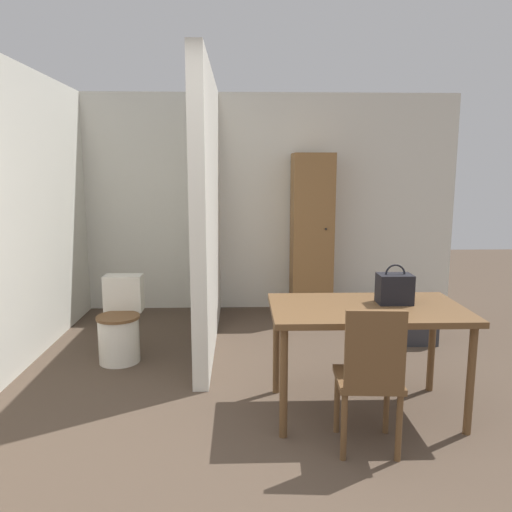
% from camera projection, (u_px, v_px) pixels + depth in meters
% --- Properties ---
extents(wall_back, '(4.81, 0.12, 2.50)m').
position_uv_depth(wall_back, '(250.00, 203.00, 5.87)').
color(wall_back, silver).
rests_on(wall_back, ground_plane).
extents(wall_left, '(0.12, 4.69, 2.50)m').
position_uv_depth(wall_left, '(6.00, 219.00, 3.93)').
color(wall_left, silver).
rests_on(wall_left, ground_plane).
extents(partition_wall, '(0.12, 2.32, 2.50)m').
position_uv_depth(partition_wall, '(208.00, 212.00, 4.65)').
color(partition_wall, silver).
rests_on(partition_wall, ground_plane).
extents(dining_table, '(1.27, 0.75, 0.74)m').
position_uv_depth(dining_table, '(367.00, 318.00, 3.31)').
color(dining_table, brown).
rests_on(dining_table, ground_plane).
extents(wooden_chair, '(0.39, 0.39, 0.89)m').
position_uv_depth(wooden_chair, '(370.00, 375.00, 2.85)').
color(wooden_chair, brown).
rests_on(wooden_chair, ground_plane).
extents(toilet, '(0.37, 0.52, 0.71)m').
position_uv_depth(toilet, '(120.00, 325.00, 4.33)').
color(toilet, silver).
rests_on(toilet, ground_plane).
extents(handbag, '(0.23, 0.16, 0.27)m').
position_uv_depth(handbag, '(395.00, 288.00, 3.36)').
color(handbag, black).
rests_on(handbag, dining_table).
extents(wooden_cabinet, '(0.45, 0.45, 1.82)m').
position_uv_depth(wooden_cabinet, '(312.00, 235.00, 5.66)').
color(wooden_cabinet, brown).
rests_on(wooden_cabinet, ground_plane).
extents(space_heater, '(0.30, 0.21, 0.44)m').
position_uv_depth(space_heater, '(420.00, 321.00, 4.73)').
color(space_heater, '#2D2D33').
rests_on(space_heater, ground_plane).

